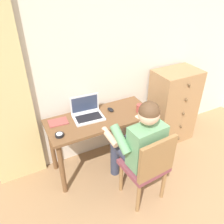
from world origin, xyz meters
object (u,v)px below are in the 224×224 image
desk (101,126)px  notebook_pad (58,122)px  laptop (87,113)px  dresser (173,106)px  chair (148,166)px  desk_clock (59,135)px  person_seated (138,142)px  computer_mouse (111,110)px  coffee_mug (140,108)px

desk → notebook_pad: notebook_pad is taller
desk → laptop: laptop is taller
dresser → chair: dresser is taller
desk_clock → notebook_pad: (0.06, 0.24, -0.01)m
person_seated → notebook_pad: size_ratio=5.75×
laptop → computer_mouse: 0.30m
notebook_pad → coffee_mug: bearing=-9.3°
chair → coffee_mug: bearing=65.9°
laptop → computer_mouse: (0.29, -0.01, -0.04)m
chair → laptop: size_ratio=2.50×
person_seated → coffee_mug: 0.51m
notebook_pad → computer_mouse: bearing=-0.0°
desk_clock → desk: bearing=13.5°
laptop → notebook_pad: 0.34m
dresser → chair: bearing=-141.2°
desk → desk_clock: desk_clock is taller
dresser → computer_mouse: (-0.99, 0.01, 0.22)m
desk_clock → coffee_mug: coffee_mug is taller
desk → dresser: size_ratio=1.16×
desk → desk_clock: size_ratio=13.80×
dresser → notebook_pad: 1.63m
chair → desk: bearing=106.3°
coffee_mug → desk: bearing=167.7°
desk_clock → coffee_mug: 0.99m
dresser → chair: (-0.95, -0.76, -0.03)m
person_seated → laptop: person_seated is taller
desk → dresser: (1.16, 0.07, -0.08)m
dresser → notebook_pad: (-1.62, 0.05, 0.21)m
dresser → notebook_pad: dresser is taller
computer_mouse → desk_clock: size_ratio=1.11×
desk → computer_mouse: bearing=23.5°
person_seated → notebook_pad: bearing=135.8°
coffee_mug → notebook_pad: bearing=166.6°
dresser → notebook_pad: size_ratio=5.09×
person_seated → computer_mouse: person_seated is taller
chair → desk_clock: (-0.72, 0.57, 0.25)m
person_seated → coffee_mug: bearing=55.9°
chair → computer_mouse: 0.81m
dresser → computer_mouse: 1.01m
coffee_mug → laptop: bearing=162.4°
person_seated → desk_clock: 0.81m
laptop → coffee_mug: laptop is taller
dresser → computer_mouse: bearing=179.5°
desk → computer_mouse: size_ratio=12.42×
dresser → coffee_mug: bearing=-166.2°
laptop → coffee_mug: bearing=-17.6°
chair → laptop: (-0.33, 0.79, 0.29)m
chair → dresser: bearing=38.8°
notebook_pad → coffee_mug: size_ratio=1.75×
desk → laptop: (-0.12, 0.09, 0.17)m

